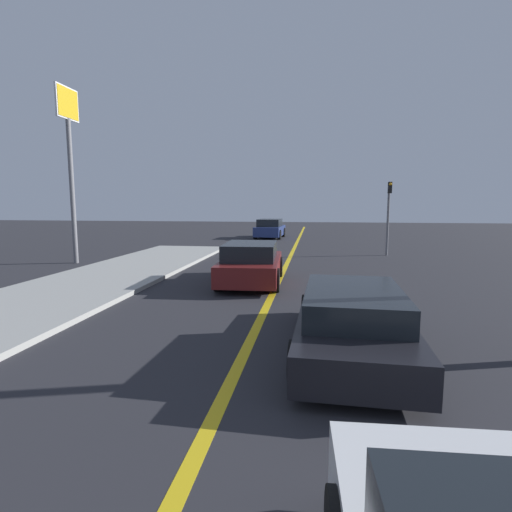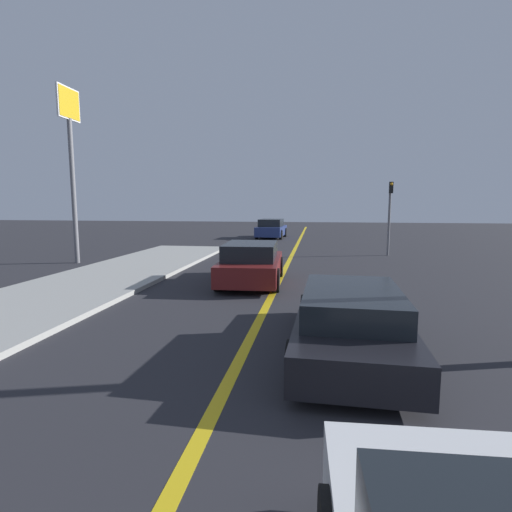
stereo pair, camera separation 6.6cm
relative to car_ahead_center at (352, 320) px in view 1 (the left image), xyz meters
name	(u,v)px [view 1 (the left image)]	position (x,y,z in m)	size (l,w,h in m)	color
road_center_line	(284,270)	(-1.83, 8.42, -0.57)	(0.20, 60.00, 0.01)	gold
sidewalk_left	(55,296)	(-7.71, 2.90, -0.50)	(3.96, 24.95, 0.13)	#9E9E99
car_ahead_center	(352,320)	(0.00, 0.00, 0.00)	(2.03, 4.78, 1.15)	black
car_far_distant	(251,264)	(-2.69, 5.70, 0.08)	(2.09, 4.18, 1.33)	maroon
car_parked_left_lot	(270,229)	(-4.03, 23.18, 0.12)	(2.13, 4.22, 1.43)	navy
traffic_light	(388,210)	(2.93, 13.70, 1.69)	(0.18, 0.40, 3.63)	slate
roadside_sign	(69,139)	(-10.98, 9.03, 4.69)	(0.20, 1.50, 7.39)	slate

